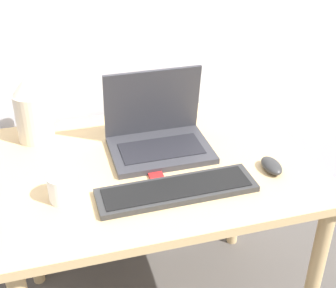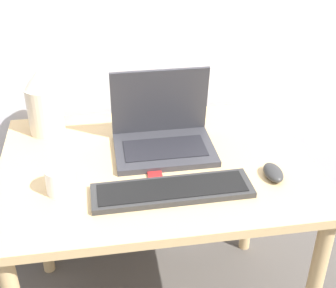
# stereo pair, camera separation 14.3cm
# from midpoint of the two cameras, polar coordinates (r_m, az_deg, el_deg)

# --- Properties ---
(desk) EXTENTS (1.02, 0.75, 0.74)m
(desk) POSITION_cam_midpoint_polar(r_m,az_deg,el_deg) (1.59, -4.08, -5.36)
(desk) COLOR tan
(desk) RESTS_ON ground_plane
(laptop) EXTENTS (0.33, 0.25, 0.26)m
(laptop) POSITION_cam_midpoint_polar(r_m,az_deg,el_deg) (1.58, -3.88, 1.31)
(laptop) COLOR #333338
(laptop) RESTS_ON desk
(keyboard) EXTENTS (0.48, 0.14, 0.02)m
(keyboard) POSITION_cam_midpoint_polar(r_m,az_deg,el_deg) (1.38, -1.89, -5.72)
(keyboard) COLOR #2D2D2D
(keyboard) RESTS_ON desk
(mouse) EXTENTS (0.06, 0.10, 0.03)m
(mouse) POSITION_cam_midpoint_polar(r_m,az_deg,el_deg) (1.50, 9.86, -2.71)
(mouse) COLOR #2D2D2D
(mouse) RESTS_ON desk
(vase) EXTENTS (0.12, 0.12, 0.25)m
(vase) POSITION_cam_midpoint_polar(r_m,az_deg,el_deg) (1.68, -18.57, 4.13)
(vase) COLOR beige
(vase) RESTS_ON desk
(mp3_player) EXTENTS (0.04, 0.06, 0.01)m
(mp3_player) POSITION_cam_midpoint_polar(r_m,az_deg,el_deg) (1.46, -4.34, -3.82)
(mp3_player) COLOR red
(mp3_player) RESTS_ON desk
(mug) EXTENTS (0.09, 0.09, 0.08)m
(mug) POSITION_cam_midpoint_polar(r_m,az_deg,el_deg) (1.39, -15.58, -5.23)
(mug) COLOR white
(mug) RESTS_ON desk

